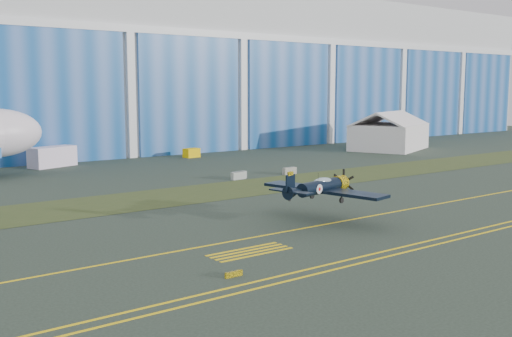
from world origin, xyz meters
TOP-DOWN VIEW (x-y plane):
  - ground at (0.00, 0.00)m, footprint 260.00×260.00m
  - grass_median at (0.00, 14.00)m, footprint 260.00×10.00m
  - hangar at (0.00, 71.79)m, footprint 220.00×45.70m
  - taxiway_centreline at (0.00, -5.00)m, footprint 200.00×0.20m
  - edge_line_near at (0.00, -14.50)m, footprint 80.00×0.20m
  - edge_line_far at (0.00, -13.50)m, footprint 80.00×0.20m
  - hold_short_ladder at (-18.00, -8.10)m, footprint 6.00×2.40m
  - guard_board_left at (-22.00, -12.00)m, footprint 1.20×0.15m
  - warbird at (-7.70, -3.89)m, footprint 11.62×13.13m
  - tent at (43.99, 33.65)m, footprint 18.25×16.09m
  - shipping_container at (-14.15, 45.52)m, footprint 7.23×4.86m
  - tug at (8.01, 44.10)m, footprint 2.73×1.93m
  - gse_box at (55.42, 42.82)m, footprint 3.46×2.73m
  - barrier_a at (0.83, 20.14)m, footprint 2.05×0.81m
  - barrier_b at (0.41, 19.72)m, footprint 2.03×0.73m
  - barrier_c at (8.31, 19.37)m, footprint 2.02×0.68m

SIDE VIEW (x-z plane):
  - ground at x=0.00m, z-range 0.00..0.00m
  - taxiway_centreline at x=0.00m, z-range 0.00..0.02m
  - edge_line_near at x=0.00m, z-range 0.00..0.02m
  - edge_line_far at x=0.00m, z-range 0.00..0.02m
  - hold_short_ladder at x=-18.00m, z-range 0.00..0.02m
  - grass_median at x=0.00m, z-range 0.01..0.03m
  - guard_board_left at x=-22.00m, z-range 0.00..0.35m
  - barrier_a at x=0.83m, z-range 0.00..0.90m
  - barrier_b at x=0.41m, z-range 0.00..0.90m
  - barrier_c at x=8.31m, z-range 0.00..0.90m
  - tug at x=8.01m, z-range 0.00..1.47m
  - gse_box at x=55.42m, z-range 0.00..1.84m
  - shipping_container at x=-14.15m, z-range 0.00..2.91m
  - warbird at x=-7.70m, z-range 1.25..4.64m
  - tent at x=43.99m, z-range 0.00..7.04m
  - hangar at x=0.00m, z-range -0.04..29.96m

